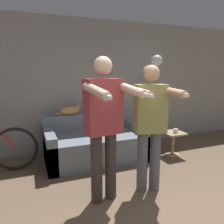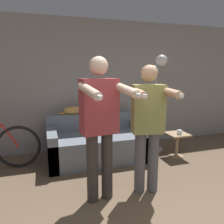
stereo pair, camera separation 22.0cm
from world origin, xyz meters
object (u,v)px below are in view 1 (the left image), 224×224
floor_lamp (152,77)px  cup (176,131)px  cat (70,110)px  side_table (173,139)px  couch (95,144)px  person_right (150,122)px  person_left (104,121)px

floor_lamp → cup: 1.14m
cat → side_table: bearing=-22.2°
floor_lamp → cup: bearing=-67.9°
floor_lamp → couch: bearing=-174.7°
couch → side_table: size_ratio=3.90×
person_right → side_table: bearing=51.9°
floor_lamp → person_left: bearing=-136.8°
couch → floor_lamp: bearing=5.3°
couch → floor_lamp: floor_lamp is taller
cat → couch: bearing=-45.1°
person_right → cat: (-0.72, 1.67, -0.09)m
floor_lamp → side_table: (0.21, -0.48, -1.16)m
cat → floor_lamp: floor_lamp is taller
side_table → cup: (0.01, -0.06, 0.17)m
cat → floor_lamp: bearing=-9.2°
side_table → floor_lamp: bearing=113.8°
couch → cup: bearing=-16.2°
person_left → cat: bearing=85.5°
floor_lamp → person_right: bearing=-121.8°
cat → side_table: size_ratio=1.07×
couch → cup: (1.44, -0.42, 0.22)m
person_left → person_right: bearing=-7.8°
cup → person_left: bearing=-153.0°
couch → floor_lamp: 1.72m
couch → cat: size_ratio=3.65×
floor_lamp → cat: bearing=170.8°
couch → side_table: bearing=-14.2°
person_left → person_right: person_left is taller
floor_lamp → side_table: bearing=-66.2°
couch → cat: bearing=134.9°
couch → cup: 1.51m
cup → floor_lamp: bearing=112.1°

